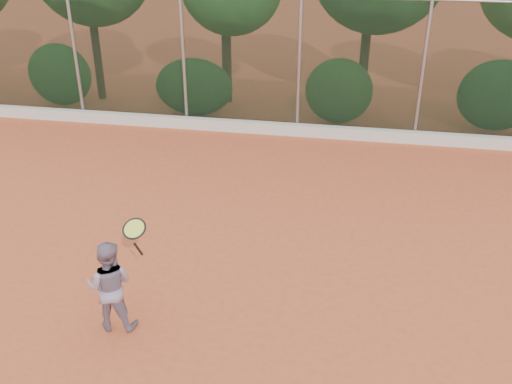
# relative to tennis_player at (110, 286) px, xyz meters

# --- Properties ---
(ground) EXTENTS (80.00, 80.00, 0.00)m
(ground) POSITION_rel_tennis_player_xyz_m (1.68, 1.11, -0.69)
(ground) COLOR #BC502C
(ground) RESTS_ON ground
(concrete_curb) EXTENTS (24.00, 0.20, 0.30)m
(concrete_curb) POSITION_rel_tennis_player_xyz_m (1.68, 7.93, -0.54)
(concrete_curb) COLOR beige
(concrete_curb) RESTS_ON ground
(tennis_player) EXTENTS (0.73, 0.60, 1.38)m
(tennis_player) POSITION_rel_tennis_player_xyz_m (0.00, 0.00, 0.00)
(tennis_player) COLOR gray
(tennis_player) RESTS_ON ground
(chainlink_fence) EXTENTS (24.09, 0.09, 3.50)m
(chainlink_fence) POSITION_rel_tennis_player_xyz_m (1.68, 8.11, 1.17)
(chainlink_fence) COLOR black
(chainlink_fence) RESTS_ON ground
(tennis_racket) EXTENTS (0.34, 0.31, 0.59)m
(tennis_racket) POSITION_rel_tennis_player_xyz_m (0.49, -0.07, 0.98)
(tennis_racket) COLOR black
(tennis_racket) RESTS_ON ground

